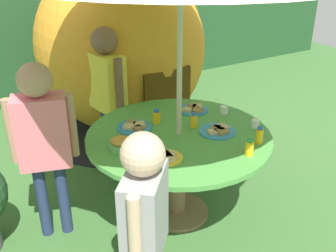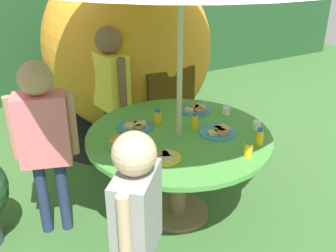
{
  "view_description": "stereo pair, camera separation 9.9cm",
  "coord_description": "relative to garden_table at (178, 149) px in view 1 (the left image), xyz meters",
  "views": [
    {
      "loc": [
        -1.3,
        -2.11,
        1.97
      ],
      "look_at": [
        -0.08,
        0.01,
        0.76
      ],
      "focal_mm": 42.78,
      "sensor_mm": 36.0,
      "label": 1
    },
    {
      "loc": [
        -1.21,
        -2.15,
        1.97
      ],
      "look_at": [
        -0.08,
        0.01,
        0.76
      ],
      "focal_mm": 42.78,
      "sensor_mm": 36.0,
      "label": 2
    }
  ],
  "objects": [
    {
      "name": "ground_plane",
      "position": [
        0.0,
        0.0,
        -0.58
      ],
      "size": [
        10.0,
        10.0,
        0.02
      ],
      "primitive_type": "cube",
      "color": "#3D6B33"
    },
    {
      "name": "garden_table",
      "position": [
        0.0,
        0.0,
        0.0
      ],
      "size": [
        1.29,
        1.29,
        0.69
      ],
      "color": "brown",
      "rests_on": "ground_plane"
    },
    {
      "name": "plate_near_right",
      "position": [
        0.31,
        0.28,
        0.13
      ],
      "size": [
        0.23,
        0.23,
        0.03
      ],
      "color": "#338CD8",
      "rests_on": "garden_table"
    },
    {
      "name": "juice_bottle_center_back",
      "position": [
        0.4,
        -0.38,
        0.17
      ],
      "size": [
        0.05,
        0.05,
        0.12
      ],
      "color": "yellow",
      "rests_on": "garden_table"
    },
    {
      "name": "juice_bottle_far_left",
      "position": [
        -0.05,
        0.24,
        0.17
      ],
      "size": [
        0.06,
        0.06,
        0.11
      ],
      "color": "yellow",
      "rests_on": "garden_table"
    },
    {
      "name": "plate_mid_right",
      "position": [
        0.25,
        -0.11,
        0.13
      ],
      "size": [
        0.25,
        0.25,
        0.03
      ],
      "color": "#338CD8",
      "rests_on": "garden_table"
    },
    {
      "name": "child_in_yellow_shirt",
      "position": [
        -0.16,
        0.89,
        0.25
      ],
      "size": [
        0.24,
        0.43,
        1.28
      ],
      "rotation": [
        0.0,
        0.0,
        -1.39
      ],
      "color": "navy",
      "rests_on": "ground_plane"
    },
    {
      "name": "juice_bottle_far_right",
      "position": [
        0.24,
        -0.46,
        0.17
      ],
      "size": [
        0.06,
        0.06,
        0.11
      ],
      "color": "yellow",
      "rests_on": "garden_table"
    },
    {
      "name": "cup_far",
      "position": [
        0.48,
        0.12,
        0.15
      ],
      "size": [
        0.06,
        0.06,
        0.06
      ],
      "primitive_type": "cylinder",
      "color": "white",
      "rests_on": "garden_table"
    },
    {
      "name": "hedge_backdrop",
      "position": [
        0.0,
        3.13,
        0.32
      ],
      "size": [
        9.0,
        0.7,
        1.77
      ],
      "primitive_type": "cube",
      "color": "#234C28",
      "rests_on": "ground_plane"
    },
    {
      "name": "cup_near",
      "position": [
        0.53,
        -0.19,
        0.15
      ],
      "size": [
        0.06,
        0.06,
        0.06
      ],
      "primitive_type": "cylinder",
      "color": "white",
      "rests_on": "garden_table"
    },
    {
      "name": "juice_bottle_center_front",
      "position": [
        0.15,
        0.04,
        0.17
      ],
      "size": [
        0.05,
        0.05,
        0.11
      ],
      "color": "yellow",
      "rests_on": "garden_table"
    },
    {
      "name": "child_in_pink_shirt",
      "position": [
        -0.86,
        0.25,
        0.24
      ],
      "size": [
        0.42,
        0.27,
        1.27
      ],
      "rotation": [
        0.0,
        0.0,
        -0.29
      ],
      "color": "navy",
      "rests_on": "ground_plane"
    },
    {
      "name": "plate_near_left",
      "position": [
        -0.24,
        -0.25,
        0.13
      ],
      "size": [
        0.19,
        0.19,
        0.03
      ],
      "color": "yellow",
      "rests_on": "garden_table"
    },
    {
      "name": "dome_tent",
      "position": [
        0.29,
        1.65,
        0.31
      ],
      "size": [
        1.99,
        1.99,
        1.77
      ],
      "rotation": [
        0.0,
        0.0,
        0.05
      ],
      "color": "orange",
      "rests_on": "ground_plane"
    },
    {
      "name": "child_in_grey_shirt",
      "position": [
        -0.64,
        -0.75,
        0.19
      ],
      "size": [
        0.33,
        0.35,
        1.19
      ],
      "rotation": [
        0.0,
        0.0,
        0.86
      ],
      "color": "brown",
      "rests_on": "ground_plane"
    },
    {
      "name": "snack_bowl",
      "position": [
        -0.43,
        0.01,
        0.15
      ],
      "size": [
        0.16,
        0.16,
        0.08
      ],
      "color": "#66B259",
      "rests_on": "garden_table"
    },
    {
      "name": "plate_mid_left",
      "position": [
        -0.23,
        0.23,
        0.13
      ],
      "size": [
        0.25,
        0.25,
        0.03
      ],
      "color": "#338CD8",
      "rests_on": "garden_table"
    },
    {
      "name": "wooden_chair",
      "position": [
        0.28,
        1.16,
        0.01
      ],
      "size": [
        0.59,
        0.56,
        1.05
      ],
      "rotation": [
        0.0,
        0.0,
        -0.24
      ],
      "color": "#93704C",
      "rests_on": "ground_plane"
    }
  ]
}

